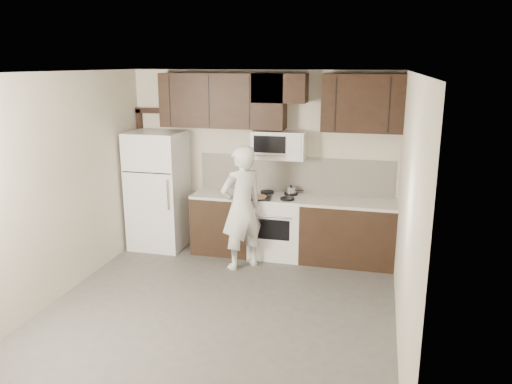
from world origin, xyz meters
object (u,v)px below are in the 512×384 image
at_px(stove, 277,226).
at_px(refrigerator, 158,190).
at_px(person, 242,208).
at_px(microwave, 279,145).

bearing_deg(stove, refrigerator, -178.49).
bearing_deg(stove, person, -124.44).
height_order(microwave, person, microwave).
distance_m(microwave, refrigerator, 2.00).
relative_size(refrigerator, person, 1.04).
bearing_deg(microwave, refrigerator, -174.85).
height_order(stove, person, person).
bearing_deg(refrigerator, stove, 1.51).
distance_m(stove, refrigerator, 1.90).
xyz_separation_m(stove, person, (-0.38, -0.55, 0.41)).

